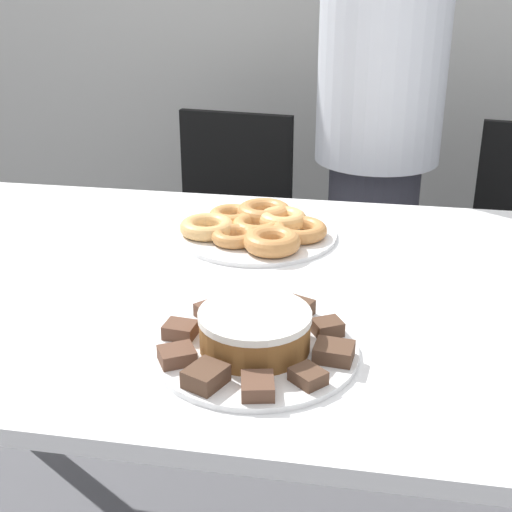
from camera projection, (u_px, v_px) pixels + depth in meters
table at (274, 317)px, 1.41m from camera, size 1.93×1.03×0.78m
person_standing at (377, 146)px, 2.15m from camera, size 0.37×0.37×1.59m
office_chair_left at (224, 256)px, 2.44m from camera, size 0.49×0.49×0.87m
plate_cake at (255, 350)px, 1.14m from camera, size 0.33×0.33×0.01m
plate_donuts at (257, 234)px, 1.61m from camera, size 0.36×0.36×0.01m
frosted_cake at (255, 330)px, 1.13m from camera, size 0.18×0.18×0.06m
lamington_0 at (258, 386)px, 1.02m from camera, size 0.06×0.06×0.02m
lamington_1 at (308, 376)px, 1.05m from camera, size 0.06×0.06×0.02m
lamington_2 at (334, 352)px, 1.11m from camera, size 0.06×0.06×0.03m
lamington_3 at (327, 327)px, 1.18m from camera, size 0.06×0.06×0.02m
lamington_4 at (296, 309)px, 1.23m from camera, size 0.07×0.07×0.03m
lamington_5 at (253, 305)px, 1.26m from camera, size 0.06×0.07×0.02m
lamington_6 at (210, 311)px, 1.23m from camera, size 0.06×0.06×0.02m
lamington_7 at (180, 330)px, 1.17m from camera, size 0.05×0.05×0.02m
lamington_8 at (177, 355)px, 1.10m from camera, size 0.07×0.07×0.02m
lamington_9 at (206, 376)px, 1.04m from camera, size 0.07×0.07×0.03m
donut_0 at (257, 225)px, 1.60m from camera, size 0.11×0.11×0.03m
donut_1 at (283, 219)px, 1.63m from camera, size 0.11×0.11×0.04m
donut_2 at (264, 212)px, 1.68m from camera, size 0.13×0.13×0.04m
donut_3 at (232, 216)px, 1.66m from camera, size 0.11×0.11×0.03m
donut_4 at (207, 227)px, 1.59m from camera, size 0.12×0.12×0.03m
donut_5 at (235, 236)px, 1.55m from camera, size 0.10×0.10×0.03m
donut_6 at (272, 242)px, 1.50m from camera, size 0.12×0.12×0.04m
donut_7 at (299, 230)px, 1.58m from camera, size 0.12×0.12×0.03m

